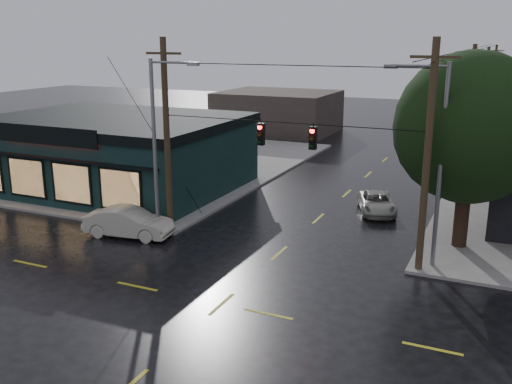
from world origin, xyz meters
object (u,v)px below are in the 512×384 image
at_px(sedan_cream, 128,222).
at_px(suv_silver, 377,203).
at_px(utility_pole_nw, 171,232).
at_px(utility_pole_ne, 418,272).
at_px(corner_tree, 470,128).

height_order(sedan_cream, suv_silver, sedan_cream).
relative_size(utility_pole_nw, sedan_cream, 2.17).
xyz_separation_m(utility_pole_ne, suv_silver, (-3.73, 8.10, 0.59)).
height_order(utility_pole_nw, sedan_cream, utility_pole_nw).
bearing_deg(utility_pole_ne, suv_silver, 114.75).
bearing_deg(corner_tree, utility_pole_ne, -109.46).
distance_m(utility_pole_ne, suv_silver, 8.93).
bearing_deg(utility_pole_nw, corner_tree, 14.92).
distance_m(corner_tree, utility_pole_ne, 7.25).
height_order(utility_pole_ne, suv_silver, utility_pole_ne).
distance_m(corner_tree, sedan_cream, 17.62).
distance_m(utility_pole_nw, sedan_cream, 2.33).
distance_m(utility_pole_nw, suv_silver, 12.32).
bearing_deg(utility_pole_ne, corner_tree, 70.54).
bearing_deg(utility_pole_nw, utility_pole_ne, 0.00).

